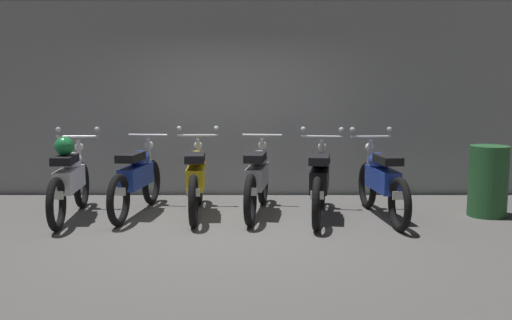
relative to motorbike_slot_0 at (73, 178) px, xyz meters
name	(u,v)px	position (x,y,z in m)	size (l,w,h in m)	color
ground_plane	(226,231)	(2.02, -0.68, -0.53)	(80.00, 80.00, 0.00)	#565451
back_wall	(234,100)	(2.02, 1.77, 0.96)	(16.00, 0.30, 2.97)	gray
motorbike_slot_0	(73,178)	(0.00, 0.00, 0.00)	(0.59, 1.95, 1.15)	black
motorbike_slot_1	(140,178)	(0.81, 0.26, -0.04)	(0.56, 1.95, 1.03)	black
motorbike_slot_2	(199,178)	(1.61, 0.21, -0.04)	(0.59, 1.95, 1.15)	black
motorbike_slot_3	(260,178)	(2.42, 0.25, -0.04)	(0.56, 1.94, 1.03)	black
motorbike_slot_4	(323,180)	(3.23, 0.03, -0.04)	(0.58, 1.94, 1.15)	black
motorbike_slot_5	(385,181)	(4.03, 0.01, -0.04)	(0.59, 1.95, 1.15)	black
trash_bin	(491,181)	(5.46, 0.13, -0.06)	(0.50, 0.50, 0.93)	#26592D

